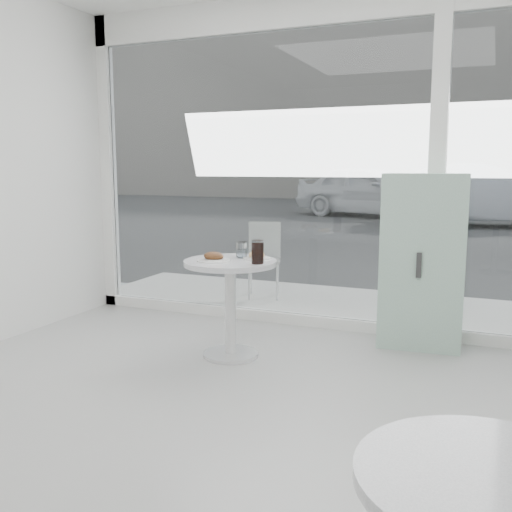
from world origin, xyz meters
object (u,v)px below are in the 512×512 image
at_px(patio_chair, 264,254).
at_px(car_silver, 479,195).
at_px(main_table, 230,288).
at_px(water_tumbler_b, 241,250).
at_px(cola_glass, 258,252).
at_px(mint_cabinet, 422,261).
at_px(plate_fritter, 214,258).
at_px(plate_donut, 257,256).
at_px(car_white, 371,191).
at_px(water_tumbler_a, 243,251).

distance_m(patio_chair, car_silver, 9.82).
xyz_separation_m(main_table, water_tumbler_b, (0.00, 0.19, 0.27)).
bearing_deg(cola_glass, mint_cabinet, 41.01).
height_order(car_silver, plate_fritter, car_silver).
xyz_separation_m(plate_donut, water_tumbler_b, (-0.16, 0.05, 0.03)).
xyz_separation_m(plate_donut, cola_glass, (0.09, -0.20, 0.06)).
bearing_deg(plate_fritter, cola_glass, 4.31).
relative_size(car_white, plate_fritter, 18.03).
height_order(patio_chair, plate_donut, patio_chair).
height_order(car_white, plate_donut, car_white).
bearing_deg(plate_donut, main_table, -139.89).
xyz_separation_m(car_white, car_silver, (3.08, -1.83, 0.00)).
bearing_deg(car_silver, car_white, 46.98).
distance_m(water_tumbler_a, water_tumbler_b, 0.05).
height_order(plate_fritter, water_tumbler_b, water_tumbler_b).
height_order(patio_chair, water_tumbler_a, water_tumbler_a).
xyz_separation_m(car_silver, plate_fritter, (-1.56, -11.60, 0.01)).
height_order(car_silver, water_tumbler_a, car_silver).
bearing_deg(plate_fritter, main_table, 42.88).
relative_size(water_tumbler_b, cola_glass, 0.65).
bearing_deg(car_white, mint_cabinet, -149.37).
xyz_separation_m(main_table, plate_fritter, (-0.10, -0.09, 0.25)).
distance_m(plate_fritter, water_tumbler_b, 0.30).
bearing_deg(patio_chair, water_tumbler_a, -92.52).
bearing_deg(mint_cabinet, main_table, -150.81).
bearing_deg(plate_donut, car_white, 97.67).
bearing_deg(car_white, car_silver, -103.43).
relative_size(mint_cabinet, car_white, 0.31).
bearing_deg(water_tumbler_b, plate_donut, -18.03).
distance_m(car_silver, water_tumbler_a, 11.45).
relative_size(main_table, car_silver, 0.16).
relative_size(plate_fritter, plate_donut, 1.19).
bearing_deg(mint_cabinet, car_white, 99.17).
bearing_deg(mint_cabinet, water_tumbler_a, -154.88).
relative_size(patio_chair, plate_fritter, 3.23).
distance_m(patio_chair, water_tumbler_b, 1.79).
xyz_separation_m(main_table, patio_chair, (-0.48, 1.89, -0.03)).
bearing_deg(patio_chair, mint_cabinet, -48.15).
xyz_separation_m(mint_cabinet, water_tumbler_a, (-1.30, -0.73, 0.11)).
relative_size(car_white, water_tumbler_b, 40.48).
height_order(plate_donut, water_tumbler_b, water_tumbler_b).
distance_m(plate_donut, water_tumbler_b, 0.17).
bearing_deg(main_table, car_silver, 82.73).
bearing_deg(plate_fritter, car_silver, 82.32).
bearing_deg(car_silver, water_tumbler_a, 160.53).
distance_m(plate_fritter, plate_donut, 0.34).
height_order(car_silver, water_tumbler_b, car_silver).
bearing_deg(car_silver, main_table, 160.44).
bearing_deg(cola_glass, water_tumbler_a, 135.49).
xyz_separation_m(patio_chair, plate_donut, (0.64, -1.76, 0.27)).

